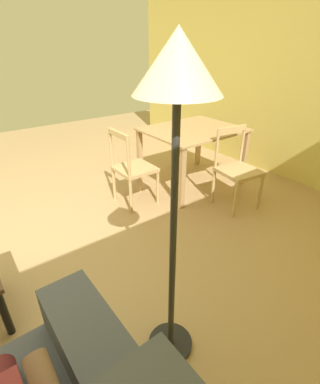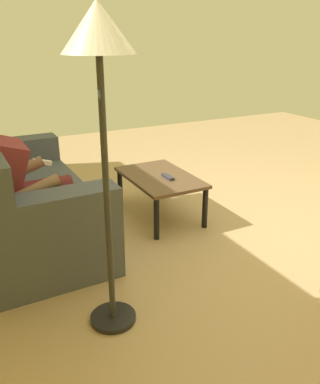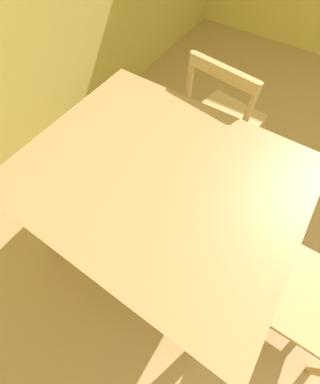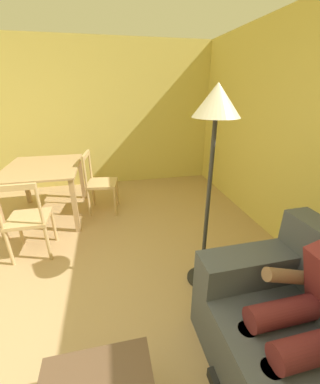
% 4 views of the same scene
% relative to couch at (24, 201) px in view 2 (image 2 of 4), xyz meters
% --- Properties ---
extents(ground_plane, '(8.88, 8.88, 0.00)m').
position_rel_couch_xyz_m(ground_plane, '(-0.88, -1.87, -0.35)').
color(ground_plane, tan).
extents(couch, '(1.87, 0.91, 0.94)m').
position_rel_couch_xyz_m(couch, '(0.00, 0.00, 0.00)').
color(couch, '#474C56').
rests_on(couch, ground_plane).
extents(person_lounging, '(0.60, 0.94, 1.17)m').
position_rel_couch_xyz_m(person_lounging, '(-0.34, 0.02, 0.27)').
color(person_lounging, maroon).
rests_on(person_lounging, ground_plane).
extents(coffee_table, '(0.89, 0.57, 0.41)m').
position_rel_couch_xyz_m(coffee_table, '(-0.11, -1.22, 0.01)').
color(coffee_table, brown).
rests_on(coffee_table, ground_plane).
extents(tv_remote, '(0.17, 0.05, 0.02)m').
position_rel_couch_xyz_m(tv_remote, '(-0.20, -1.25, 0.07)').
color(tv_remote, '#2D2D38').
rests_on(tv_remote, coffee_table).
extents(floor_lamp, '(0.36, 0.36, 1.79)m').
position_rel_couch_xyz_m(floor_lamp, '(-1.32, -0.26, 1.16)').
color(floor_lamp, black).
rests_on(floor_lamp, ground_plane).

